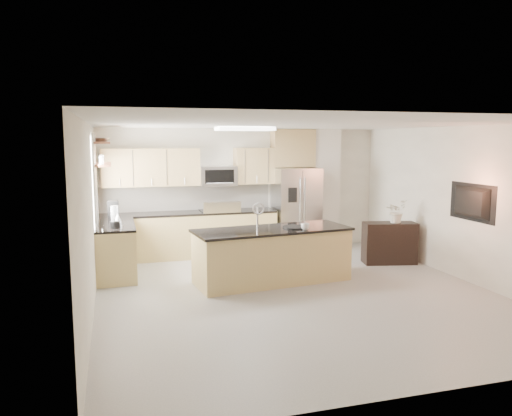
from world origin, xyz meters
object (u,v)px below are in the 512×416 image
object	(u,v)px
blender	(115,218)
flower_vase	(396,205)
microwave	(218,176)
coffee_maker	(113,211)
bowl	(101,139)
range	(220,232)
kettle	(118,219)
credenza	(389,243)
television	(468,202)
island	(272,255)
cup	(305,227)
refrigerator	(296,210)
platter	(295,227)

from	to	relation	value
blender	flower_vase	bearing A→B (deg)	-1.84
blender	microwave	bearing A→B (deg)	37.80
coffee_maker	bowl	xyz separation A→B (m)	(-0.16, 0.03, 1.29)
range	blender	distance (m)	2.62
microwave	kettle	size ratio (longest dim) A/B	3.17
flower_vase	credenza	bearing A→B (deg)	154.92
range	credenza	world-z (taller)	range
kettle	bowl	world-z (taller)	bowl
credenza	kettle	bearing A→B (deg)	-171.67
credenza	microwave	bearing A→B (deg)	162.35
microwave	television	bearing A→B (deg)	-42.75
blender	coffee_maker	bearing A→B (deg)	91.38
range	island	bearing A→B (deg)	-78.63
blender	bowl	distance (m)	1.57
cup	island	bearing A→B (deg)	150.88
refrigerator	cup	size ratio (longest dim) A/B	12.89
microwave	blender	world-z (taller)	microwave
refrigerator	cup	bearing A→B (deg)	-107.12
flower_vase	coffee_maker	bearing A→B (deg)	169.14
credenza	bowl	distance (m)	5.70
platter	blender	xyz separation A→B (m)	(-2.90, 0.73, 0.16)
kettle	flower_vase	bearing A→B (deg)	-4.41
television	blender	bearing A→B (deg)	73.68
platter	television	bearing A→B (deg)	-18.52
platter	microwave	bearing A→B (deg)	109.33
range	platter	size ratio (longest dim) A/B	2.80
microwave	credenza	size ratio (longest dim) A/B	0.77
blender	credenza	bearing A→B (deg)	-1.39
range	platter	distance (m)	2.41
island	cup	bearing A→B (deg)	-35.64
microwave	coffee_maker	bearing A→B (deg)	-159.59
microwave	bowl	bearing A→B (deg)	-161.58
credenza	coffee_maker	distance (m)	5.23
television	island	bearing A→B (deg)	73.14
island	platter	size ratio (longest dim) A/B	6.65
bowl	flower_vase	bearing A→B (deg)	-10.87
credenza	flower_vase	xyz separation A→B (m)	(0.09, -0.04, 0.73)
coffee_maker	television	distance (m)	6.13
kettle	flower_vase	xyz separation A→B (m)	(5.12, -0.39, 0.10)
microwave	platter	size ratio (longest dim) A/B	1.87
island	bowl	bearing A→B (deg)	143.29
island	kettle	size ratio (longest dim) A/B	11.29
blender	island	bearing A→B (deg)	-15.65
refrigerator	kettle	world-z (taller)	refrigerator
refrigerator	blender	distance (m)	4.01
refrigerator	microwave	bearing A→B (deg)	174.14
platter	range	bearing A→B (deg)	110.33
refrigerator	television	bearing A→B (deg)	-58.96
island	television	bearing A→B (deg)	-23.38
refrigerator	island	world-z (taller)	refrigerator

